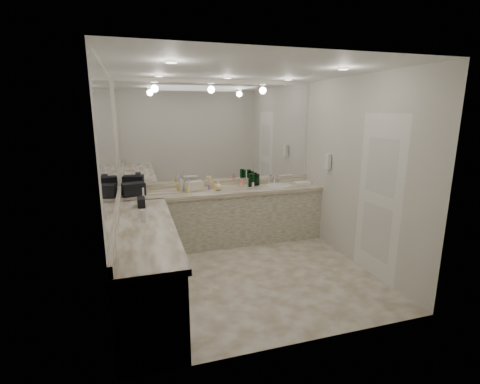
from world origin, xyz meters
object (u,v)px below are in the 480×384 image
object	(u,v)px
hand_towel	(302,183)
black_toiletry_bag	(134,190)
cream_cosmetic_case	(195,186)
soap_bottle_c	(218,186)
sink	(279,186)
soap_bottle_a	(181,184)
soap_bottle_b	(189,185)
wall_phone	(328,162)

from	to	relation	value
hand_towel	black_toiletry_bag	bearing A→B (deg)	179.95
black_toiletry_bag	cream_cosmetic_case	bearing A→B (deg)	4.94
cream_cosmetic_case	soap_bottle_c	world-z (taller)	soap_bottle_c
sink	soap_bottle_a	xyz separation A→B (m)	(-1.62, 0.07, 0.12)
sink	hand_towel	distance (m)	0.43
hand_towel	soap_bottle_c	size ratio (longest dim) A/B	1.68
sink	soap_bottle_b	distance (m)	1.52
sink	soap_bottle_c	xyz separation A→B (m)	(-1.06, -0.06, 0.08)
sink	black_toiletry_bag	world-z (taller)	black_toiletry_bag
soap_bottle_a	wall_phone	bearing A→B (deg)	-14.43
sink	cream_cosmetic_case	bearing A→B (deg)	177.52
black_toiletry_bag	soap_bottle_c	world-z (taller)	black_toiletry_bag
wall_phone	soap_bottle_a	distance (m)	2.33
hand_towel	soap_bottle_b	bearing A→B (deg)	179.17
soap_bottle_b	soap_bottle_c	distance (m)	0.46
wall_phone	soap_bottle_a	world-z (taller)	wall_phone
black_toiletry_bag	soap_bottle_b	bearing A→B (deg)	1.80
cream_cosmetic_case	black_toiletry_bag	bearing A→B (deg)	174.26
cream_cosmetic_case	soap_bottle_a	world-z (taller)	soap_bottle_a
wall_phone	hand_towel	distance (m)	0.67
hand_towel	soap_bottle_a	world-z (taller)	soap_bottle_a
sink	soap_bottle_a	size ratio (longest dim) A/B	1.86
cream_cosmetic_case	hand_towel	xyz separation A→B (m)	(1.84, -0.08, -0.05)
wall_phone	hand_towel	bearing A→B (deg)	110.40
soap_bottle_c	soap_bottle_a	bearing A→B (deg)	166.91
wall_phone	cream_cosmetic_case	distance (m)	2.13
soap_bottle_b	sink	bearing A→B (deg)	-0.26
black_toiletry_bag	hand_towel	distance (m)	2.76
soap_bottle_b	wall_phone	bearing A→B (deg)	-13.44
black_toiletry_bag	cream_cosmetic_case	distance (m)	0.93
black_toiletry_bag	hand_towel	world-z (taller)	black_toiletry_bag
soap_bottle_b	black_toiletry_bag	bearing A→B (deg)	-178.20
cream_cosmetic_case	soap_bottle_b	bearing A→B (deg)	-163.59
cream_cosmetic_case	sink	bearing A→B (deg)	-13.17
sink	soap_bottle_c	distance (m)	1.07
black_toiletry_bag	soap_bottle_b	distance (m)	0.82
sink	cream_cosmetic_case	distance (m)	1.41
cream_cosmetic_case	soap_bottle_c	xyz separation A→B (m)	(0.35, -0.12, 0.01)
wall_phone	soap_bottle_b	xyz separation A→B (m)	(-2.12, 0.51, -0.34)
black_toiletry_bag	cream_cosmetic_case	xyz separation A→B (m)	(0.93, 0.08, -0.02)
sink	black_toiletry_bag	size ratio (longest dim) A/B	1.38
cream_cosmetic_case	hand_towel	size ratio (longest dim) A/B	0.94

